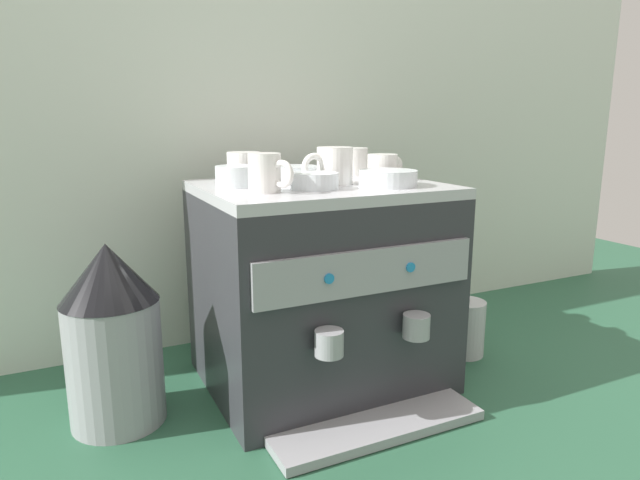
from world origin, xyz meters
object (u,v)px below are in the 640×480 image
ceramic_cup_3 (383,167)px  ceramic_bowl_3 (388,178)px  ceramic_bowl_1 (315,181)px  ceramic_bowl_2 (237,177)px  espresso_machine (321,286)px  ceramic_cup_0 (352,161)px  milk_pitcher (465,328)px  ceramic_cup_2 (266,173)px  coffee_grinder (113,335)px  ceramic_cup_4 (333,166)px  ceramic_bowl_0 (295,174)px  ceramic_cup_1 (245,166)px

ceramic_cup_3 → ceramic_bowl_3: 0.13m
ceramic_bowl_1 → ceramic_bowl_2: 0.18m
espresso_machine → ceramic_bowl_2: size_ratio=5.72×
ceramic_cup_0 → milk_pitcher: (0.25, -0.18, -0.43)m
ceramic_cup_0 → ceramic_bowl_1: size_ratio=1.10×
espresso_machine → ceramic_bowl_2: (-0.18, 0.05, 0.26)m
ceramic_bowl_1 → ceramic_bowl_2: (-0.13, 0.12, 0.00)m
espresso_machine → ceramic_cup_2: bearing=-154.1°
ceramic_cup_0 → coffee_grinder: 0.71m
ceramic_cup_3 → ceramic_cup_4: size_ratio=0.84×
espresso_machine → ceramic_bowl_1: (-0.05, -0.07, 0.25)m
ceramic_cup_0 → ceramic_cup_4: (-0.14, -0.16, 0.01)m
ceramic_cup_3 → ceramic_bowl_2: 0.36m
espresso_machine → ceramic_cup_3: bearing=5.0°
ceramic_bowl_0 → ceramic_bowl_2: 0.17m
ceramic_cup_0 → ceramic_bowl_0: ceramic_cup_0 is taller
espresso_machine → ceramic_cup_1: size_ratio=5.31×
ceramic_cup_4 → ceramic_bowl_2: ceramic_cup_4 is taller
ceramic_bowl_1 → coffee_grinder: (-0.41, 0.08, -0.30)m
milk_pitcher → espresso_machine: bearing=174.7°
ceramic_bowl_0 → ceramic_bowl_1: bearing=-99.7°
ceramic_cup_0 → ceramic_cup_1: bearing=179.2°
milk_pitcher → ceramic_bowl_0: bearing=162.8°
ceramic_cup_2 → ceramic_bowl_3: bearing=-3.7°
ceramic_cup_4 → milk_pitcher: bearing=-3.6°
coffee_grinder → espresso_machine: bearing=-1.5°
ceramic_cup_1 → ceramic_bowl_2: (-0.05, -0.10, -0.01)m
ceramic_bowl_2 → milk_pitcher: bearing=-8.2°
ceramic_cup_2 → ceramic_cup_1: bearing=82.5°
ceramic_bowl_0 → ceramic_cup_4: bearing=-67.5°
ceramic_cup_4 → ceramic_bowl_3: (0.09, -0.08, -0.02)m
coffee_grinder → ceramic_cup_2: bearing=-16.3°
ceramic_cup_1 → milk_pitcher: ceramic_cup_1 is taller
ceramic_cup_3 → coffee_grinder: ceramic_cup_3 is taller
ceramic_cup_2 → ceramic_bowl_0: (0.14, 0.17, -0.02)m
espresso_machine → milk_pitcher: size_ratio=3.68×
espresso_machine → milk_pitcher: 0.44m
ceramic_cup_1 → ceramic_cup_2: size_ratio=1.02×
ceramic_cup_0 → ceramic_cup_2: ceramic_cup_2 is taller
ceramic_cup_4 → ceramic_bowl_1: size_ratio=1.24×
ceramic_bowl_2 → ceramic_cup_4: bearing=-16.4°
ceramic_cup_0 → ceramic_bowl_0: size_ratio=0.96×
ceramic_cup_2 → ceramic_bowl_3: size_ratio=0.79×
ceramic_cup_1 → ceramic_cup_0: bearing=-0.8°
ceramic_cup_3 → ceramic_bowl_2: ceramic_cup_3 is taller
ceramic_cup_1 → ceramic_cup_2: (-0.03, -0.23, 0.01)m
ceramic_cup_3 → ceramic_bowl_1: (-0.22, -0.09, -0.01)m
ceramic_cup_1 → ceramic_cup_2: bearing=-97.5°
milk_pitcher → ceramic_cup_1: bearing=160.7°
ceramic_cup_3 → ceramic_bowl_3: (-0.06, -0.11, -0.01)m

